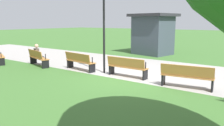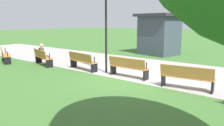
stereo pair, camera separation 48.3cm
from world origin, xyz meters
name	(u,v)px [view 2 (the right image)]	position (x,y,z in m)	size (l,w,h in m)	color
ground_plane	(129,77)	(0.00, 0.00, 0.00)	(120.00, 120.00, 0.00)	#3D6B2D
path_paving	(153,69)	(0.00, 2.19, 0.00)	(36.31, 5.53, 0.01)	#A39E99
bench_1	(5,54)	(-7.92, -1.66, 0.48)	(1.91, 1.16, 0.89)	#B27538
bench_2	(42,57)	(-5.36, -0.78, 0.48)	(1.93, 0.95, 0.89)	#B27538
bench_3	(82,61)	(-2.70, -0.25, 0.48)	(1.92, 0.72, 0.89)	#B27538
bench_4	(128,67)	(0.00, -0.07, 0.48)	(1.88, 0.47, 0.89)	#B27538
bench_5	(187,77)	(2.70, -0.25, 0.48)	(1.92, 0.72, 0.89)	#B27538
person_seated	(43,53)	(-5.57, -0.57, 0.64)	(0.43, 0.58, 1.20)	#4C4238
lamp_post	(106,17)	(-1.35, 0.04, 2.64)	(0.32, 0.32, 3.76)	black
kiosk	(159,34)	(-2.32, 7.14, 1.54)	(3.43, 3.06, 2.98)	#38424C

